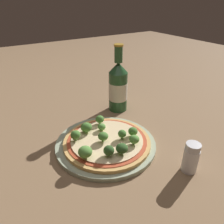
# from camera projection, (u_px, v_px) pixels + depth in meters

# --- Properties ---
(ground_plane) EXTENTS (3.00, 3.00, 0.00)m
(ground_plane) POSITION_uv_depth(u_px,v_px,m) (103.00, 143.00, 0.62)
(ground_plane) COLOR #846647
(plate) EXTENTS (0.28, 0.28, 0.01)m
(plate) POSITION_uv_depth(u_px,v_px,m) (105.00, 144.00, 0.61)
(plate) COLOR #A3B293
(plate) RESTS_ON ground_plane
(pizza) EXTENTS (0.24, 0.24, 0.01)m
(pizza) POSITION_uv_depth(u_px,v_px,m) (107.00, 141.00, 0.60)
(pizza) COLOR tan
(pizza) RESTS_ON plate
(broccoli_floret_0) EXTENTS (0.02, 0.02, 0.03)m
(broccoli_floret_0) POSITION_uv_depth(u_px,v_px,m) (122.00, 134.00, 0.59)
(broccoli_floret_0) COLOR #7A9E5B
(broccoli_floret_0) RESTS_ON pizza
(broccoli_floret_1) EXTENTS (0.03, 0.03, 0.03)m
(broccoli_floret_1) POSITION_uv_depth(u_px,v_px,m) (75.00, 135.00, 0.58)
(broccoli_floret_1) COLOR #7A9E5B
(broccoli_floret_1) RESTS_ON pizza
(broccoli_floret_2) EXTENTS (0.03, 0.03, 0.03)m
(broccoli_floret_2) POSITION_uv_depth(u_px,v_px,m) (85.00, 152.00, 0.52)
(broccoli_floret_2) COLOR #7A9E5B
(broccoli_floret_2) RESTS_ON pizza
(broccoli_floret_3) EXTENTS (0.03, 0.03, 0.03)m
(broccoli_floret_3) POSITION_uv_depth(u_px,v_px,m) (103.00, 136.00, 0.58)
(broccoli_floret_3) COLOR #7A9E5B
(broccoli_floret_3) RESTS_ON pizza
(broccoli_floret_4) EXTENTS (0.03, 0.03, 0.03)m
(broccoli_floret_4) POSITION_uv_depth(u_px,v_px,m) (133.00, 131.00, 0.60)
(broccoli_floret_4) COLOR #7A9E5B
(broccoli_floret_4) RESTS_ON pizza
(broccoli_floret_5) EXTENTS (0.02, 0.02, 0.02)m
(broccoli_floret_5) POSITION_uv_depth(u_px,v_px,m) (102.00, 127.00, 0.63)
(broccoli_floret_5) COLOR #7A9E5B
(broccoli_floret_5) RESTS_ON pizza
(broccoli_floret_6) EXTENTS (0.03, 0.03, 0.03)m
(broccoli_floret_6) POSITION_uv_depth(u_px,v_px,m) (123.00, 148.00, 0.54)
(broccoli_floret_6) COLOR #7A9E5B
(broccoli_floret_6) RESTS_ON pizza
(broccoli_floret_7) EXTENTS (0.03, 0.03, 0.03)m
(broccoli_floret_7) POSITION_uv_depth(u_px,v_px,m) (86.00, 127.00, 0.62)
(broccoli_floret_7) COLOR #7A9E5B
(broccoli_floret_7) RESTS_ON pizza
(broccoli_floret_8) EXTENTS (0.03, 0.03, 0.03)m
(broccoli_floret_8) POSITION_uv_depth(u_px,v_px,m) (100.00, 119.00, 0.66)
(broccoli_floret_8) COLOR #7A9E5B
(broccoli_floret_8) RESTS_ON pizza
(broccoli_floret_9) EXTENTS (0.03, 0.03, 0.03)m
(broccoli_floret_9) POSITION_uv_depth(u_px,v_px,m) (109.00, 151.00, 0.53)
(broccoli_floret_9) COLOR #7A9E5B
(broccoli_floret_9) RESTS_ON pizza
(broccoli_floret_10) EXTENTS (0.03, 0.03, 0.03)m
(broccoli_floret_10) POSITION_uv_depth(u_px,v_px,m) (134.00, 139.00, 0.57)
(broccoli_floret_10) COLOR #7A9E5B
(broccoli_floret_10) RESTS_ON pizza
(beer_bottle) EXTENTS (0.07, 0.07, 0.23)m
(beer_bottle) POSITION_uv_depth(u_px,v_px,m) (118.00, 87.00, 0.76)
(beer_bottle) COLOR #234C28
(beer_bottle) RESTS_ON ground_plane
(pepper_shaker) EXTENTS (0.04, 0.04, 0.08)m
(pepper_shaker) POSITION_uv_depth(u_px,v_px,m) (191.00, 158.00, 0.51)
(pepper_shaker) COLOR silver
(pepper_shaker) RESTS_ON ground_plane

